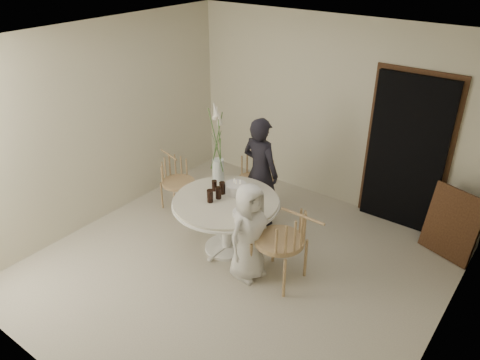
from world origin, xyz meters
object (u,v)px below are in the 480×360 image
Objects in this scene: chair_right at (290,237)px; girl at (260,172)px; boy at (249,232)px; chair_far at (257,171)px; chair_left at (174,174)px; birthday_cake at (236,188)px; flower_vase at (218,153)px; table at (226,208)px.

girl is (-1.03, 0.90, 0.13)m from chair_right.
boy is at bearing -70.20° from chair_right.
chair_right is at bearing -61.24° from chair_far.
boy reaches higher than chair_left.
boy is (0.58, -1.06, -0.17)m from girl.
boy is at bearing -40.60° from birthday_cake.
flower_vase is at bearing 54.85° from girl.
chair_far reaches higher than table.
boy reaches higher than table.
birthday_cake is (-0.54, 0.46, 0.19)m from boy.
chair_right is 0.48m from boy.
birthday_cake reaches higher than chair_left.
table is 0.74m from flower_vase.
chair_right is 0.64× the size of girl.
girl is at bearing 93.06° from table.
birthday_cake is at bearing 98.37° from girl.
chair_far is 0.40m from girl.
flower_vase reaches higher than boy.
flower_vase reaches higher than chair_right.
chair_far is at bearing -39.66° from chair_left.
chair_left is at bearing -163.41° from chair_far.
chair_right reaches higher than birthday_cake.
birthday_cake is (0.27, -0.86, 0.20)m from chair_far.
girl reaches higher than boy.
table is 1.10× the size of boy.
chair_left is at bearing -101.08° from chair_right.
chair_far is 1.56m from boy.
table is 1.11m from chair_far.
flower_vase is at bearing -76.06° from chair_left.
table is at bearing 73.43° from boy.
chair_right is (0.99, -0.10, 0.03)m from table.
flower_vase reaches higher than table.
birthday_cake is (-0.01, 0.21, 0.18)m from table.
boy is 4.53× the size of birthday_cake.
birthday_cake is at bearing -20.39° from flower_vase.
chair_far is 0.93× the size of chair_right.
chair_far is at bearing 40.09° from boy.
chair_right is at bearing -5.75° from table.
flower_vase is (-0.95, 0.62, 0.50)m from boy.
girl is at bearing 93.49° from birthday_cake.
chair_left is at bearing 23.76° from girl.
flower_vase is at bearing 65.72° from boy.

